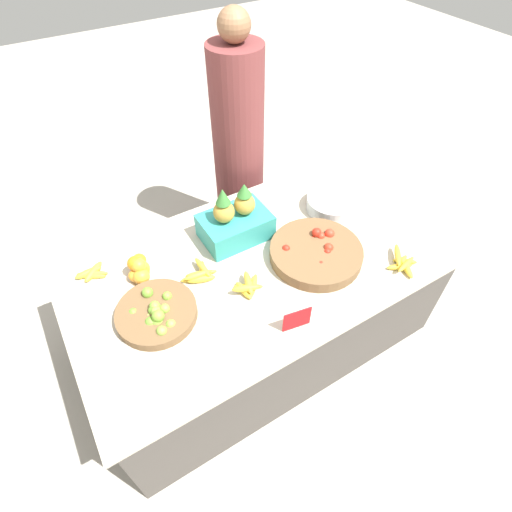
{
  "coord_description": "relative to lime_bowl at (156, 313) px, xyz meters",
  "views": [
    {
      "loc": [
        -0.71,
        -1.17,
        2.13
      ],
      "look_at": [
        0.0,
        0.0,
        0.67
      ],
      "focal_mm": 28.0,
      "sensor_mm": 36.0,
      "label": 1
    }
  ],
  "objects": [
    {
      "name": "tomato_basket",
      "position": [
        0.84,
        -0.07,
        0.0
      ],
      "size": [
        0.47,
        0.47,
        0.1
      ],
      "color": "brown",
      "rests_on": "market_table"
    },
    {
      "name": "metal_bowl",
      "position": [
        1.15,
        0.19,
        0.01
      ],
      "size": [
        0.3,
        0.3,
        0.08
      ],
      "color": "silver",
      "rests_on": "market_table"
    },
    {
      "name": "banana_bunch_back_center",
      "position": [
        0.43,
        -0.08,
        -0.0
      ],
      "size": [
        0.18,
        0.15,
        0.06
      ],
      "color": "gold",
      "rests_on": "market_table"
    },
    {
      "name": "banana_bunch_middle_right",
      "position": [
        -0.19,
        0.4,
        -0.01
      ],
      "size": [
        0.16,
        0.13,
        0.04
      ],
      "color": "gold",
      "rests_on": "market_table"
    },
    {
      "name": "vendor_person",
      "position": [
        0.92,
        0.88,
        0.06
      ],
      "size": [
        0.33,
        0.33,
        1.54
      ],
      "color": "brown",
      "rests_on": "ground_plane"
    },
    {
      "name": "market_table",
      "position": [
        0.55,
        0.05,
        -0.34
      ],
      "size": [
        1.9,
        1.1,
        0.62
      ],
      "color": "#4C4742",
      "rests_on": "ground_plane"
    },
    {
      "name": "banana_bunch_middle_left",
      "position": [
        1.17,
        -0.35,
        -0.01
      ],
      "size": [
        0.17,
        0.21,
        0.05
      ],
      "color": "gold",
      "rests_on": "market_table"
    },
    {
      "name": "banana_bunch_front_left",
      "position": [
        0.27,
        0.11,
        -0.01
      ],
      "size": [
        0.19,
        0.16,
        0.05
      ],
      "color": "gold",
      "rests_on": "market_table"
    },
    {
      "name": "orange_pile",
      "position": [
        0.02,
        0.27,
        0.02
      ],
      "size": [
        0.12,
        0.19,
        0.12
      ],
      "color": "orange",
      "rests_on": "market_table"
    },
    {
      "name": "lime_bowl",
      "position": [
        0.0,
        0.0,
        0.0
      ],
      "size": [
        0.36,
        0.36,
        0.1
      ],
      "color": "brown",
      "rests_on": "market_table"
    },
    {
      "name": "ground_plane",
      "position": [
        0.55,
        0.05,
        -0.65
      ],
      "size": [
        12.0,
        12.0,
        0.0
      ],
      "primitive_type": "plane",
      "color": "#ADA599"
    },
    {
      "name": "price_sign",
      "position": [
        0.51,
        -0.37,
        0.03
      ],
      "size": [
        0.13,
        0.03,
        0.12
      ],
      "rotation": [
        0.0,
        0.0,
        -0.18
      ],
      "color": "red",
      "rests_on": "market_table"
    },
    {
      "name": "produce_crate",
      "position": [
        0.56,
        0.28,
        0.08
      ],
      "size": [
        0.36,
        0.25,
        0.34
      ],
      "color": "teal",
      "rests_on": "market_table"
    }
  ]
}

